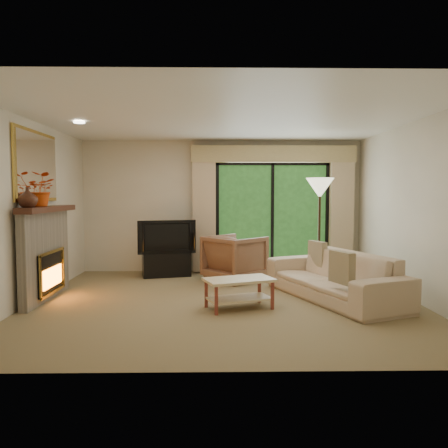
{
  "coord_description": "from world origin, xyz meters",
  "views": [
    {
      "loc": [
        -0.12,
        -6.21,
        1.55
      ],
      "look_at": [
        0.0,
        0.3,
        1.1
      ],
      "focal_mm": 35.0,
      "sensor_mm": 36.0,
      "label": 1
    }
  ],
  "objects_px": {
    "armchair": "(235,258)",
    "coffee_table": "(239,293)",
    "sofa": "(333,276)",
    "media_console": "(166,264)"
  },
  "relations": [
    {
      "from": "armchair",
      "to": "coffee_table",
      "type": "relative_size",
      "value": 0.99
    },
    {
      "from": "sofa",
      "to": "coffee_table",
      "type": "distance_m",
      "value": 1.5
    },
    {
      "from": "media_console",
      "to": "armchair",
      "type": "distance_m",
      "value": 1.36
    },
    {
      "from": "media_console",
      "to": "coffee_table",
      "type": "distance_m",
      "value": 2.65
    },
    {
      "from": "armchair",
      "to": "coffee_table",
      "type": "distance_m",
      "value": 1.91
    },
    {
      "from": "armchair",
      "to": "media_console",
      "type": "bearing_deg",
      "value": 28.02
    },
    {
      "from": "media_console",
      "to": "sofa",
      "type": "height_order",
      "value": "sofa"
    },
    {
      "from": "sofa",
      "to": "coffee_table",
      "type": "height_order",
      "value": "sofa"
    },
    {
      "from": "media_console",
      "to": "coffee_table",
      "type": "bearing_deg",
      "value": -75.99
    },
    {
      "from": "media_console",
      "to": "coffee_table",
      "type": "xyz_separation_m",
      "value": [
        1.25,
        -2.33,
        -0.02
      ]
    }
  ]
}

